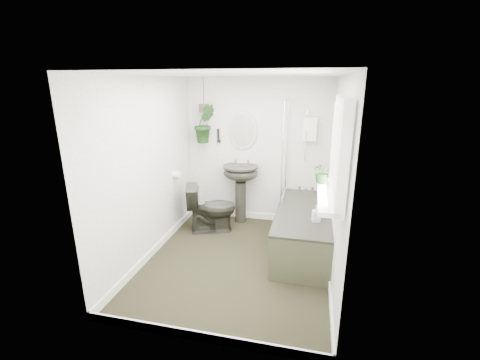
# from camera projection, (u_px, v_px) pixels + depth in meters

# --- Properties ---
(floor) EXTENTS (2.30, 2.80, 0.02)m
(floor) POSITION_uv_depth(u_px,v_px,m) (237.00, 261.00, 4.16)
(floor) COLOR black
(floor) RESTS_ON ground
(ceiling) EXTENTS (2.30, 2.80, 0.02)m
(ceiling) POSITION_uv_depth(u_px,v_px,m) (237.00, 73.00, 3.49)
(ceiling) COLOR white
(ceiling) RESTS_ON ground
(wall_back) EXTENTS (2.30, 0.02, 2.30)m
(wall_back) POSITION_uv_depth(u_px,v_px,m) (258.00, 152.00, 5.14)
(wall_back) COLOR white
(wall_back) RESTS_ON ground
(wall_front) EXTENTS (2.30, 0.02, 2.30)m
(wall_front) POSITION_uv_depth(u_px,v_px,m) (195.00, 224.00, 2.51)
(wall_front) COLOR white
(wall_front) RESTS_ON ground
(wall_left) EXTENTS (0.02, 2.80, 2.30)m
(wall_left) POSITION_uv_depth(u_px,v_px,m) (149.00, 170.00, 4.08)
(wall_left) COLOR white
(wall_left) RESTS_ON ground
(wall_right) EXTENTS (0.02, 2.80, 2.30)m
(wall_right) POSITION_uv_depth(u_px,v_px,m) (338.00, 182.00, 3.58)
(wall_right) COLOR white
(wall_right) RESTS_ON ground
(skirting) EXTENTS (2.30, 2.80, 0.10)m
(skirting) POSITION_uv_depth(u_px,v_px,m) (237.00, 257.00, 4.15)
(skirting) COLOR white
(skirting) RESTS_ON floor
(bathtub) EXTENTS (0.72, 1.72, 0.58)m
(bathtub) POSITION_uv_depth(u_px,v_px,m) (303.00, 230.00, 4.37)
(bathtub) COLOR black
(bathtub) RESTS_ON floor
(bath_screen) EXTENTS (0.04, 0.72, 1.40)m
(bath_screen) POSITION_uv_depth(u_px,v_px,m) (285.00, 150.00, 4.61)
(bath_screen) COLOR silver
(bath_screen) RESTS_ON bathtub
(shower_box) EXTENTS (0.20, 0.10, 0.35)m
(shower_box) POSITION_uv_depth(u_px,v_px,m) (310.00, 129.00, 4.79)
(shower_box) COLOR white
(shower_box) RESTS_ON wall_back
(oval_mirror) EXTENTS (0.46, 0.03, 0.62)m
(oval_mirror) POSITION_uv_depth(u_px,v_px,m) (243.00, 130.00, 5.06)
(oval_mirror) COLOR beige
(oval_mirror) RESTS_ON wall_back
(wall_sconce) EXTENTS (0.04, 0.04, 0.22)m
(wall_sconce) POSITION_uv_depth(u_px,v_px,m) (218.00, 135.00, 5.16)
(wall_sconce) COLOR black
(wall_sconce) RESTS_ON wall_back
(toilet_roll_holder) EXTENTS (0.11, 0.11, 0.11)m
(toilet_roll_holder) POSITION_uv_depth(u_px,v_px,m) (177.00, 174.00, 4.79)
(toilet_roll_holder) COLOR white
(toilet_roll_holder) RESTS_ON wall_left
(window_recess) EXTENTS (0.08, 1.00, 0.90)m
(window_recess) POSITION_uv_depth(u_px,v_px,m) (340.00, 150.00, 2.80)
(window_recess) COLOR white
(window_recess) RESTS_ON wall_right
(window_sill) EXTENTS (0.18, 1.00, 0.04)m
(window_sill) POSITION_uv_depth(u_px,v_px,m) (328.00, 195.00, 2.93)
(window_sill) COLOR white
(window_sill) RESTS_ON wall_right
(window_blinds) EXTENTS (0.01, 0.86, 0.76)m
(window_blinds) POSITION_uv_depth(u_px,v_px,m) (334.00, 150.00, 2.81)
(window_blinds) COLOR white
(window_blinds) RESTS_ON wall_right
(toilet) EXTENTS (0.83, 0.64, 0.75)m
(toilet) POSITION_uv_depth(u_px,v_px,m) (211.00, 208.00, 4.91)
(toilet) COLOR black
(toilet) RESTS_ON floor
(pedestal_sink) EXTENTS (0.64, 0.57, 0.96)m
(pedestal_sink) POSITION_uv_depth(u_px,v_px,m) (241.00, 194.00, 5.21)
(pedestal_sink) COLOR black
(pedestal_sink) RESTS_ON floor
(sill_plant) EXTENTS (0.25, 0.23, 0.23)m
(sill_plant) POSITION_uv_depth(u_px,v_px,m) (323.00, 172.00, 3.18)
(sill_plant) COLOR black
(sill_plant) RESTS_ON window_sill
(hanging_plant) EXTENTS (0.42, 0.40, 0.60)m
(hanging_plant) POSITION_uv_depth(u_px,v_px,m) (204.00, 124.00, 5.04)
(hanging_plant) COLOR black
(hanging_plant) RESTS_ON ceiling
(soap_bottle) EXTENTS (0.11, 0.11, 0.20)m
(soap_bottle) POSITION_uv_depth(u_px,v_px,m) (316.00, 214.00, 3.92)
(soap_bottle) COLOR black
(soap_bottle) RESTS_ON bathtub
(hanging_pot) EXTENTS (0.16, 0.16, 0.12)m
(hanging_pot) POSITION_uv_depth(u_px,v_px,m) (204.00, 108.00, 4.97)
(hanging_pot) COLOR #473E2F
(hanging_pot) RESTS_ON ceiling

